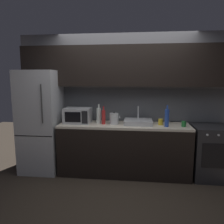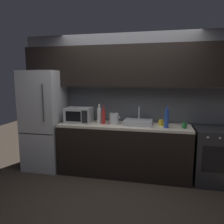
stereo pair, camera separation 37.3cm
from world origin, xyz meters
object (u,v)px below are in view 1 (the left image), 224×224
(oven_range, at_px, (210,152))
(wine_bottle_red, at_px, (104,117))
(mug_yellow, at_px, (161,122))
(wine_bottle_blue, at_px, (167,118))
(refrigerator, at_px, (41,122))
(mug_green, at_px, (184,124))
(microwave, at_px, (78,115))
(wine_bottle_clear, at_px, (99,115))
(kettle, at_px, (114,119))

(oven_range, distance_m, wine_bottle_red, 1.91)
(mug_yellow, bearing_deg, wine_bottle_blue, -59.04)
(wine_bottle_blue, bearing_deg, refrigerator, 176.94)
(oven_range, height_order, wine_bottle_blue, wine_bottle_blue)
(oven_range, xyz_separation_m, wine_bottle_blue, (-0.76, -0.12, 0.60))
(oven_range, bearing_deg, mug_green, -169.79)
(microwave, distance_m, mug_yellow, 1.46)
(mug_yellow, relative_size, mug_green, 1.11)
(wine_bottle_blue, xyz_separation_m, mug_green, (0.28, 0.03, -0.11))
(wine_bottle_red, bearing_deg, wine_bottle_clear, 143.02)
(wine_bottle_red, distance_m, mug_yellow, 0.98)
(wine_bottle_red, bearing_deg, wine_bottle_blue, -4.56)
(microwave, relative_size, wine_bottle_red, 1.47)
(refrigerator, relative_size, oven_range, 2.03)
(wine_bottle_clear, relative_size, wine_bottle_blue, 0.95)
(mug_yellow, bearing_deg, kettle, -178.00)
(oven_range, height_order, microwave, microwave)
(refrigerator, distance_m, kettle, 1.34)
(kettle, bearing_deg, mug_yellow, 2.00)
(microwave, height_order, wine_bottle_blue, wine_bottle_blue)
(mug_yellow, height_order, mug_green, mug_yellow)
(oven_range, relative_size, wine_bottle_red, 2.87)
(refrigerator, distance_m, mug_yellow, 2.13)
(wine_bottle_clear, xyz_separation_m, mug_yellow, (1.08, -0.02, -0.09))
(kettle, height_order, wine_bottle_clear, wine_bottle_clear)
(microwave, xyz_separation_m, wine_bottle_red, (0.47, -0.05, -0.01))
(refrigerator, xyz_separation_m, oven_range, (2.97, -0.00, -0.46))
(oven_range, xyz_separation_m, mug_yellow, (-0.84, 0.02, 0.50))
(refrigerator, height_order, mug_yellow, refrigerator)
(kettle, relative_size, mug_yellow, 2.15)
(microwave, bearing_deg, mug_yellow, 0.13)
(wine_bottle_blue, bearing_deg, oven_range, 8.80)
(mug_green, bearing_deg, wine_bottle_blue, -173.61)
(refrigerator, bearing_deg, mug_green, -2.00)
(wine_bottle_red, xyz_separation_m, mug_yellow, (0.98, 0.06, -0.08))
(kettle, bearing_deg, refrigerator, 179.74)
(wine_bottle_clear, height_order, mug_green, wine_bottle_clear)
(refrigerator, bearing_deg, wine_bottle_red, -1.67)
(microwave, height_order, wine_bottle_red, wine_bottle_red)
(wine_bottle_blue, distance_m, mug_yellow, 0.19)
(microwave, xyz_separation_m, mug_yellow, (1.45, 0.00, -0.08))
(mug_green, bearing_deg, oven_range, 10.21)
(wine_bottle_blue, relative_size, mug_yellow, 3.58)
(mug_yellow, bearing_deg, wine_bottle_clear, 179.07)
(kettle, xyz_separation_m, mug_yellow, (0.80, 0.03, -0.05))
(mug_green, bearing_deg, kettle, 176.02)
(wine_bottle_blue, height_order, mug_yellow, wine_bottle_blue)
(refrigerator, xyz_separation_m, wine_bottle_red, (1.15, -0.03, 0.11))
(oven_range, distance_m, mug_yellow, 0.98)
(refrigerator, xyz_separation_m, microwave, (0.68, 0.02, 0.12))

